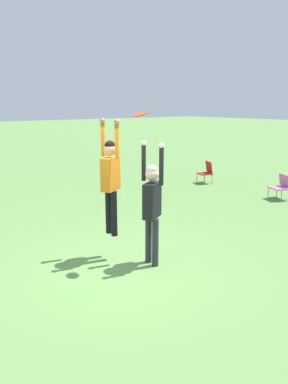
{
  "coord_description": "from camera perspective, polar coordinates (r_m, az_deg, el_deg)",
  "views": [
    {
      "loc": [
        5.24,
        -3.58,
        2.92
      ],
      "look_at": [
        -0.2,
        0.57,
        1.3
      ],
      "focal_mm": 35.0,
      "sensor_mm": 36.0,
      "label": 1
    }
  ],
  "objects": [
    {
      "name": "frisbee",
      "position": [
        6.49,
        -0.53,
        11.82
      ],
      "size": [
        0.26,
        0.25,
        0.1
      ],
      "color": "#E04C23"
    },
    {
      "name": "person_jumping",
      "position": [
        6.97,
        -5.13,
        2.67
      ],
      "size": [
        0.58,
        0.47,
        2.19
      ],
      "rotation": [
        0.0,
        0.0,
        2.09
      ],
      "color": "black",
      "rests_on": "ground_plane"
    },
    {
      "name": "camping_chair_3",
      "position": [
        14.23,
        9.51,
        3.19
      ],
      "size": [
        0.62,
        0.67,
        0.81
      ],
      "rotation": [
        0.0,
        0.0,
        2.74
      ],
      "color": "gray",
      "rests_on": "ground_plane"
    },
    {
      "name": "camping_chair_1",
      "position": [
        12.42,
        20.23,
        0.98
      ],
      "size": [
        0.72,
        0.77,
        0.77
      ],
      "rotation": [
        0.0,
        0.0,
        2.72
      ],
      "color": "gray",
      "rests_on": "ground_plane"
    },
    {
      "name": "ground_plane",
      "position": [
        6.98,
        -2.74,
        -11.41
      ],
      "size": [
        120.0,
        120.0,
        0.0
      ],
      "primitive_type": "plane",
      "color": "#608C47"
    },
    {
      "name": "person_defending",
      "position": [
        6.72,
        1.24,
        -1.29
      ],
      "size": [
        0.6,
        0.49,
        2.28
      ],
      "rotation": [
        0.0,
        0.0,
        -1.05
      ],
      "color": "#2D2D38",
      "rests_on": "ground_plane"
    }
  ]
}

